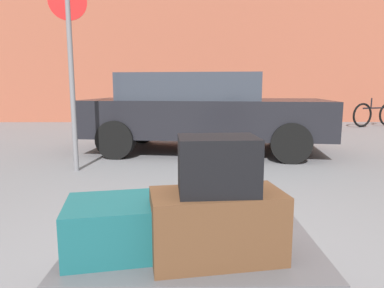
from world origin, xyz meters
name	(u,v)px	position (x,y,z in m)	size (l,w,h in m)	color
luggage_cart	(193,253)	(0.00, 0.00, 0.27)	(1.34, 0.87, 0.34)	#4C4C51
duffel_bag_brown_rear_left	(217,225)	(0.12, -0.18, 0.51)	(0.64, 0.32, 0.34)	#51331E
suitcase_teal_rear_right	(118,226)	(-0.39, -0.10, 0.47)	(0.52, 0.41, 0.27)	#144C51
duffel_bag_black_topmost_pile	(218,165)	(0.12, -0.18, 0.82)	(0.37, 0.27, 0.27)	black
parked_car	(202,110)	(0.20, 4.60, 0.76)	(4.50, 2.36, 1.42)	black
bicycle_leaning	(376,114)	(5.59, 8.71, 0.37)	(1.67, 0.67, 0.96)	black
bollard_kerb_near	(280,119)	(2.41, 7.56, 0.33)	(0.24, 0.24, 0.67)	#383838
bollard_kerb_mid	(331,119)	(3.79, 7.56, 0.33)	(0.24, 0.24, 0.67)	#383838
no_parking_sign	(71,58)	(-1.64, 3.07, 1.57)	(0.49, 0.14, 2.56)	slate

